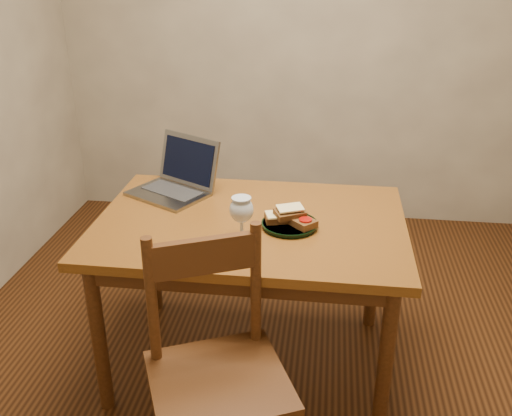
# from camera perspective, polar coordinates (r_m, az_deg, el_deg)

# --- Properties ---
(floor) EXTENTS (3.20, 3.20, 0.02)m
(floor) POSITION_cam_1_polar(r_m,az_deg,el_deg) (2.88, 1.41, -14.02)
(floor) COLOR black
(floor) RESTS_ON ground
(back_wall) EXTENTS (3.20, 0.02, 2.60)m
(back_wall) POSITION_cam_1_polar(r_m,az_deg,el_deg) (3.89, 4.32, 17.34)
(back_wall) COLOR gray
(back_wall) RESTS_ON floor
(front_wall) EXTENTS (3.20, 0.02, 2.60)m
(front_wall) POSITION_cam_1_polar(r_m,az_deg,el_deg) (0.83, -10.03, -12.09)
(front_wall) COLOR gray
(front_wall) RESTS_ON floor
(table) EXTENTS (1.30, 0.90, 0.74)m
(table) POSITION_cam_1_polar(r_m,az_deg,el_deg) (2.45, -0.55, -3.02)
(table) COLOR #542E0E
(table) RESTS_ON floor
(chair) EXTENTS (0.59, 0.58, 0.48)m
(chair) POSITION_cam_1_polar(r_m,az_deg,el_deg) (1.98, -3.97, -15.29)
(chair) COLOR #341C0A
(chair) RESTS_ON floor
(plate) EXTENTS (0.23, 0.23, 0.02)m
(plate) POSITION_cam_1_polar(r_m,az_deg,el_deg) (2.35, 3.38, -1.68)
(plate) COLOR black
(plate) RESTS_ON table
(sandwich_cheese) EXTENTS (0.14, 0.10, 0.04)m
(sandwich_cheese) POSITION_cam_1_polar(r_m,az_deg,el_deg) (2.35, 2.47, -0.87)
(sandwich_cheese) COLOR #381E0C
(sandwich_cheese) RESTS_ON plate
(sandwich_tomato) EXTENTS (0.15, 0.15, 0.04)m
(sandwich_tomato) POSITION_cam_1_polar(r_m,az_deg,el_deg) (2.32, 4.46, -1.19)
(sandwich_tomato) COLOR #381E0C
(sandwich_tomato) RESTS_ON plate
(sandwich_top) EXTENTS (0.14, 0.12, 0.04)m
(sandwich_top) POSITION_cam_1_polar(r_m,az_deg,el_deg) (2.33, 3.42, -0.40)
(sandwich_top) COLOR #381E0C
(sandwich_top) RESTS_ON plate
(milk_glass) EXTENTS (0.09, 0.09, 0.18)m
(milk_glass) POSITION_cam_1_polar(r_m,az_deg,el_deg) (2.21, -1.45, -1.05)
(milk_glass) COLOR white
(milk_glass) RESTS_ON table
(laptop) EXTENTS (0.45, 0.44, 0.25)m
(laptop) POSITION_cam_1_polar(r_m,az_deg,el_deg) (2.70, -7.84, 3.00)
(laptop) COLOR slate
(laptop) RESTS_ON table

